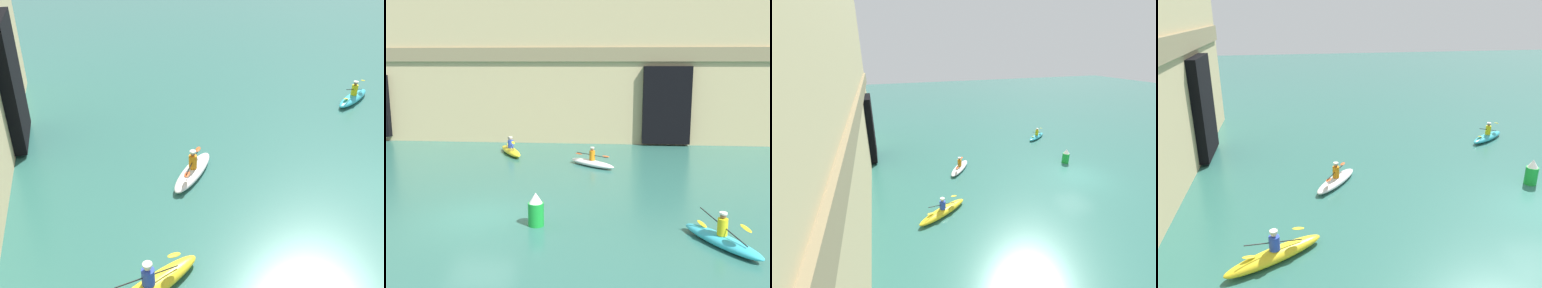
% 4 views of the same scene
% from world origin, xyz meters
% --- Properties ---
extents(ground_plane, '(120.00, 120.00, 0.00)m').
position_xyz_m(ground_plane, '(0.00, 0.00, 0.00)').
color(ground_plane, '#2D665B').
extents(cliff_bluff, '(37.48, 6.58, 13.36)m').
position_xyz_m(cliff_bluff, '(-2.47, 18.05, 6.65)').
color(cliff_bluff, tan).
rests_on(cliff_bluff, ground).
extents(kayak_yellow, '(2.30, 3.37, 1.13)m').
position_xyz_m(kayak_yellow, '(-1.47, 11.05, 0.25)').
color(kayak_yellow, yellow).
rests_on(kayak_yellow, ground).
extents(kayak_cyan, '(2.33, 3.00, 1.13)m').
position_xyz_m(kayak_cyan, '(8.50, -1.91, 0.24)').
color(kayak_cyan, '#33B2C6').
rests_on(kayak_cyan, ground).
extents(kayak_white, '(2.86, 2.47, 1.09)m').
position_xyz_m(kayak_white, '(3.84, 8.32, 0.22)').
color(kayak_white, white).
rests_on(kayak_white, ground).
extents(marker_buoy, '(0.57, 0.57, 1.22)m').
position_xyz_m(marker_buoy, '(2.31, -0.68, 0.57)').
color(marker_buoy, green).
rests_on(marker_buoy, ground).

